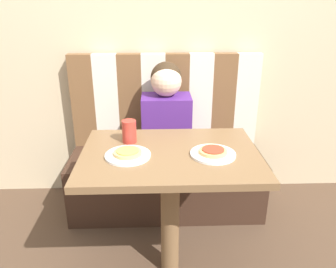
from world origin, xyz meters
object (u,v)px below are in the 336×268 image
person (166,111)px  plate_right (213,154)px  plate_left (128,155)px  drinking_cup (129,131)px  pizza_left (128,152)px  pizza_right (213,151)px

person → plate_right: size_ratio=2.96×
plate_left → drinking_cup: 0.18m
pizza_left → pizza_right: (0.41, 0.00, 0.00)m
person → pizza_left: (-0.21, -0.67, 0.02)m
drinking_cup → pizza_left: bearing=-88.7°
person → drinking_cup: (-0.21, -0.50, 0.05)m
pizza_left → drinking_cup: (-0.00, 0.17, 0.04)m
person → drinking_cup: size_ratio=5.44×
pizza_left → drinking_cup: drinking_cup is taller
plate_left → plate_right: 0.41m
person → drinking_cup: 0.54m
person → plate_right: 0.70m
person → pizza_right: bearing=-72.9°
person → pizza_right: person is taller
drinking_cup → plate_left: bearing=-88.7°
pizza_left → pizza_right: same height
drinking_cup → pizza_right: bearing=-22.8°
plate_left → pizza_right: size_ratio=1.61×
plate_right → drinking_cup: drinking_cup is taller
person → pizza_right: (0.21, -0.67, 0.02)m
pizza_right → drinking_cup: 0.45m
plate_right → drinking_cup: (-0.42, 0.17, 0.05)m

